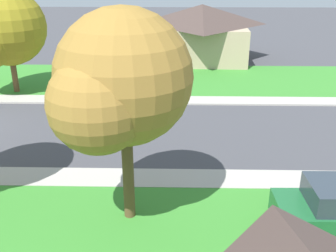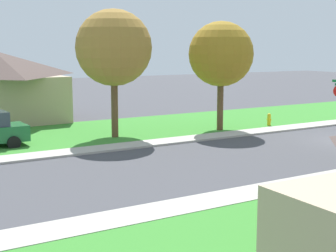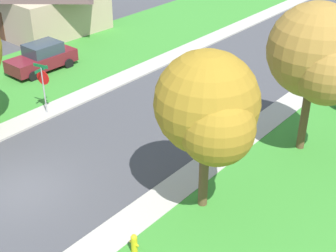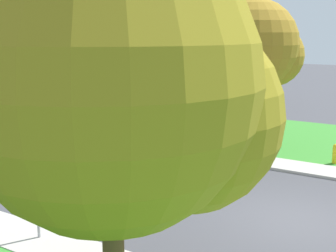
% 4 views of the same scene
% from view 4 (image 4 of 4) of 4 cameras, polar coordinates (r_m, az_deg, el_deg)
% --- Properties ---
extents(ground_plane, '(120.00, 120.00, 0.00)m').
position_cam_4_polar(ground_plane, '(13.16, 15.17, -10.99)').
color(ground_plane, '#424247').
extents(sidewalk_east, '(1.40, 56.00, 0.10)m').
position_cam_4_polar(sidewalk_east, '(23.04, -10.60, -0.92)').
color(sidewalk_east, '#ADA89E').
rests_on(sidewalk_east, ground).
extents(lawn_east, '(8.00, 56.00, 0.08)m').
position_cam_4_polar(lawn_east, '(26.59, -3.72, 0.91)').
color(lawn_east, '#38842D').
rests_on(lawn_east, ground).
extents(stop_sign_far_corner, '(0.90, 0.90, 2.77)m').
position_cam_4_polar(stop_sign_far_corner, '(11.30, -16.13, -4.68)').
color(stop_sign_far_corner, '#9E9EA3').
rests_on(stop_sign_far_corner, ground).
extents(car_green_far_down_street, '(2.09, 4.33, 1.76)m').
position_cam_4_polar(car_green_far_down_street, '(28.33, -13.38, 2.99)').
color(car_green_far_down_street, '#1E6033').
rests_on(car_green_far_down_street, ground).
extents(tree_sidewalk_near, '(3.96, 3.69, 6.28)m').
position_cam_4_polar(tree_sidewalk_near, '(19.38, 10.96, 9.43)').
color(tree_sidewalk_near, brown).
rests_on(tree_sidewalk_near, ground).
extents(tree_across_right, '(4.29, 3.99, 6.78)m').
position_cam_4_polar(tree_across_right, '(23.25, -2.57, 10.80)').
color(tree_across_right, brown).
rests_on(tree_across_right, ground).
extents(tree_corner_large, '(5.08, 4.72, 6.56)m').
position_cam_4_polar(tree_corner_large, '(7.29, -4.74, 4.23)').
color(tree_corner_large, brown).
rests_on(tree_corner_large, ground).
extents(house_right_setback, '(9.29, 8.13, 4.60)m').
position_cam_4_polar(house_right_setback, '(33.72, 1.44, 7.20)').
color(house_right_setback, tan).
rests_on(house_right_setback, ground).
extents(fire_hydrant, '(0.38, 0.22, 0.83)m').
position_cam_4_polar(fire_hydrant, '(18.51, 19.87, -3.26)').
color(fire_hydrant, gold).
rests_on(fire_hydrant, ground).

